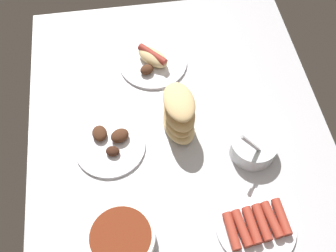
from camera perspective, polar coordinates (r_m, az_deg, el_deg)
The scene contains 7 objects.
ground_plane at distance 122.22cm, azimuth 1.78°, elevation -2.32°, with size 120.00×90.00×3.00cm, color #B2B2B7.
bowl_chili at distance 107.35cm, azimuth -6.60°, elevation -15.38°, with size 17.46×17.46×4.17cm.
plate_grilled_meat at distance 120.21cm, azimuth -8.09°, elevation -2.50°, with size 20.79×20.79×4.07cm.
bowl_coleslaw at distance 118.83cm, azimuth 11.89°, elevation -2.70°, with size 13.60×13.60×15.58cm.
plate_hotdog_assembled at distance 136.91cm, azimuth -2.19°, elevation 9.19°, with size 22.83×22.83×5.61cm.
bread_stack at distance 117.08cm, azimuth 1.57°, elevation 1.64°, with size 15.89×11.23×14.40cm.
plate_sausages at distance 111.18cm, azimuth 12.29°, elevation -13.44°, with size 21.16×21.16×3.52cm.
Camera 1 is at (59.43, -12.64, 104.54)cm, focal length 43.42 mm.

